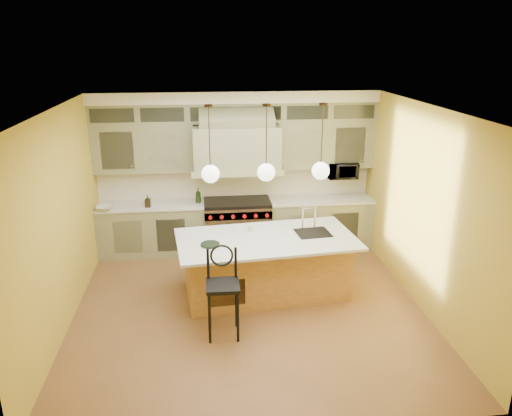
{
  "coord_description": "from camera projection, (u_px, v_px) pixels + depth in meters",
  "views": [
    {
      "loc": [
        -0.6,
        -6.45,
        3.74
      ],
      "look_at": [
        0.19,
        0.7,
        1.3
      ],
      "focal_mm": 35.0,
      "sensor_mm": 36.0,
      "label": 1
    }
  ],
  "objects": [
    {
      "name": "floor",
      "position": [
        249.0,
        307.0,
        7.34
      ],
      "size": [
        5.0,
        5.0,
        0.0
      ],
      "primitive_type": "plane",
      "color": "brown",
      "rests_on": "ground"
    },
    {
      "name": "pendant_center",
      "position": [
        266.0,
        170.0,
        7.16
      ],
      "size": [
        0.26,
        0.26,
        1.11
      ],
      "color": "#2D2319",
      "rests_on": "ceiling"
    },
    {
      "name": "pendant_right",
      "position": [
        321.0,
        169.0,
        7.25
      ],
      "size": [
        0.26,
        0.26,
        1.11
      ],
      "color": "#2D2319",
      "rests_on": "ceiling"
    },
    {
      "name": "kitchen_island",
      "position": [
        266.0,
        264.0,
        7.64
      ],
      "size": [
        2.78,
        1.66,
        1.35
      ],
      "rotation": [
        0.0,
        0.0,
        0.1
      ],
      "color": "#9A6336",
      "rests_on": "floor"
    },
    {
      "name": "ceiling",
      "position": [
        248.0,
        108.0,
        6.4
      ],
      "size": [
        5.0,
        5.0,
        0.0
      ],
      "primitive_type": "plane",
      "rotation": [
        3.14,
        0.0,
        0.0
      ],
      "color": "white",
      "rests_on": "wall_back"
    },
    {
      "name": "pendant_left",
      "position": [
        210.0,
        172.0,
        7.08
      ],
      "size": [
        0.26,
        0.26,
        1.11
      ],
      "color": "#2D2319",
      "rests_on": "ceiling"
    },
    {
      "name": "cup",
      "position": [
        251.0,
        228.0,
        7.71
      ],
      "size": [
        0.13,
        0.13,
        0.11
      ],
      "primitive_type": "imported",
      "rotation": [
        0.0,
        0.0,
        -0.16
      ],
      "color": "silver",
      "rests_on": "kitchen_island"
    },
    {
      "name": "back_cabinetry",
      "position": [
        236.0,
        174.0,
        8.98
      ],
      "size": [
        5.0,
        0.77,
        2.9
      ],
      "color": "gray",
      "rests_on": "floor"
    },
    {
      "name": "fruit_bowl",
      "position": [
        105.0,
        208.0,
        8.59
      ],
      "size": [
        0.34,
        0.34,
        0.07
      ],
      "primitive_type": "imported",
      "rotation": [
        0.0,
        0.0,
        -0.16
      ],
      "color": "silver",
      "rests_on": "back_cabinetry"
    },
    {
      "name": "wall_left",
      "position": [
        61.0,
        221.0,
        6.61
      ],
      "size": [
        0.0,
        5.0,
        5.0
      ],
      "primitive_type": "plane",
      "rotation": [
        1.57,
        0.0,
        1.57
      ],
      "color": "gold",
      "rests_on": "ground"
    },
    {
      "name": "oil_bottle_a",
      "position": [
        198.0,
        196.0,
        8.95
      ],
      "size": [
        0.12,
        0.12,
        0.27
      ],
      "primitive_type": "imported",
      "rotation": [
        0.0,
        0.0,
        0.16
      ],
      "color": "black",
      "rests_on": "back_cabinetry"
    },
    {
      "name": "oil_bottle_b",
      "position": [
        148.0,
        201.0,
        8.73
      ],
      "size": [
        0.1,
        0.11,
        0.21
      ],
      "primitive_type": "imported",
      "rotation": [
        0.0,
        0.0,
        -0.1
      ],
      "color": "black",
      "rests_on": "back_cabinetry"
    },
    {
      "name": "microwave",
      "position": [
        342.0,
        170.0,
        9.19
      ],
      "size": [
        0.54,
        0.37,
        0.3
      ],
      "primitive_type": "imported",
      "color": "black",
      "rests_on": "back_cabinetry"
    },
    {
      "name": "counter_stool",
      "position": [
        223.0,
        286.0,
        6.47
      ],
      "size": [
        0.43,
        0.43,
        1.22
      ],
      "rotation": [
        0.0,
        0.0,
        -0.02
      ],
      "color": "black",
      "rests_on": "floor"
    },
    {
      "name": "wall_right",
      "position": [
        422.0,
        208.0,
        7.13
      ],
      "size": [
        0.0,
        5.0,
        5.0
      ],
      "primitive_type": "plane",
      "rotation": [
        1.57,
        0.0,
        -1.57
      ],
      "color": "gold",
      "rests_on": "ground"
    },
    {
      "name": "wall_back",
      "position": [
        235.0,
        170.0,
        9.22
      ],
      "size": [
        5.0,
        0.0,
        5.0
      ],
      "primitive_type": "plane",
      "rotation": [
        1.57,
        0.0,
        0.0
      ],
      "color": "gold",
      "rests_on": "ground"
    },
    {
      "name": "wall_front",
      "position": [
        274.0,
        306.0,
        4.52
      ],
      "size": [
        5.0,
        0.0,
        5.0
      ],
      "primitive_type": "plane",
      "rotation": [
        -1.57,
        0.0,
        0.0
      ],
      "color": "gold",
      "rests_on": "ground"
    },
    {
      "name": "range",
      "position": [
        237.0,
        225.0,
        9.2
      ],
      "size": [
        1.2,
        0.74,
        0.96
      ],
      "color": "silver",
      "rests_on": "floor"
    }
  ]
}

